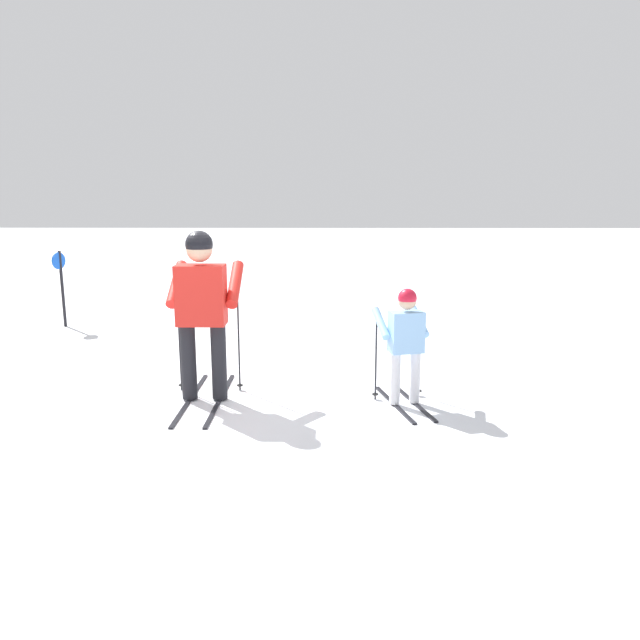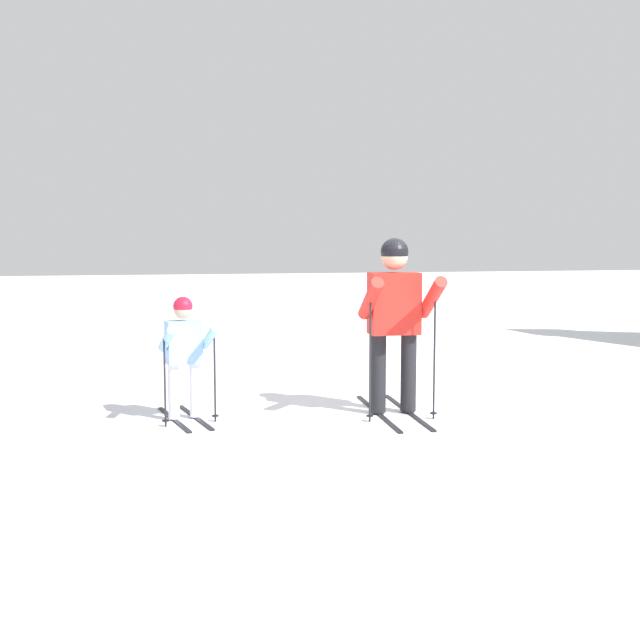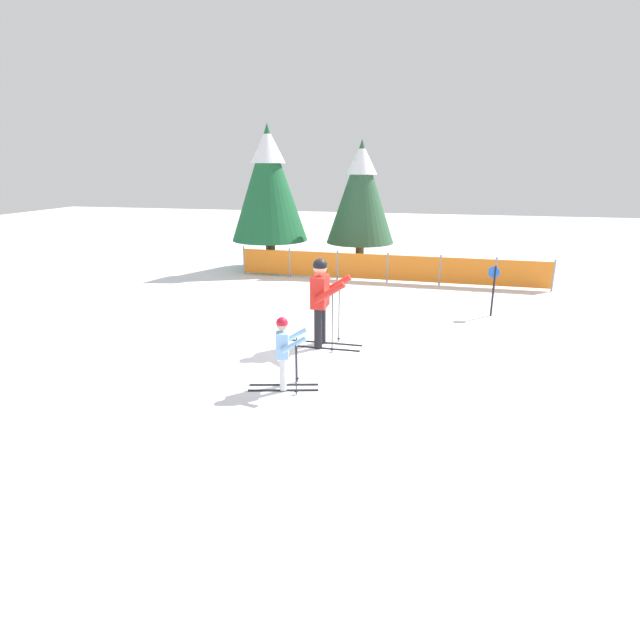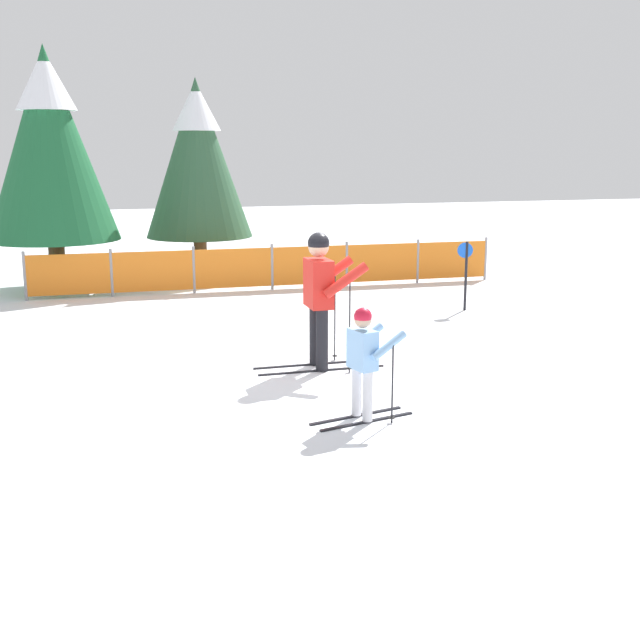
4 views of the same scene
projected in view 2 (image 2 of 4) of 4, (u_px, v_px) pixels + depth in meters
The scene contains 3 objects.
ground_plane at pixel (416, 416), 8.38m from camera, with size 60.00×60.00×0.00m, color white.
skier_adult at pixel (395, 309), 8.34m from camera, with size 1.75×0.78×1.85m.
skier_child at pixel (184, 348), 8.11m from camera, with size 1.22×0.62×1.26m.
Camera 2 is at (7.87, -2.58, 1.89)m, focal length 45.00 mm.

